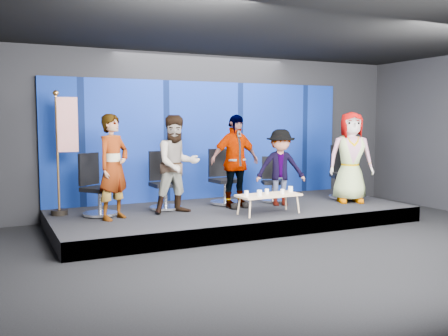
{
  "coord_description": "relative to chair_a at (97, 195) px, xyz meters",
  "views": [
    {
      "loc": [
        -4.4,
        -6.31,
        2.04
      ],
      "look_at": [
        -0.25,
        2.4,
        1.12
      ],
      "focal_mm": 40.0,
      "sensor_mm": 36.0,
      "label": 1
    }
  ],
  "objects": [
    {
      "name": "panelist_e",
      "position": [
        5.2,
        -0.77,
        0.59
      ],
      "size": [
        1.11,
        0.94,
        1.93
      ],
      "primitive_type": "imported",
      "rotation": [
        0.0,
        0.0,
        -0.42
      ],
      "color": "black",
      "rests_on": "riser"
    },
    {
      "name": "mug_c",
      "position": [
        2.93,
        -1.14,
        0.04
      ],
      "size": [
        0.08,
        0.08,
        0.09
      ],
      "primitive_type": "cylinder",
      "color": "silver",
      "rests_on": "coffee_table"
    },
    {
      "name": "panelist_a",
      "position": [
        0.2,
        -0.47,
        0.55
      ],
      "size": [
        0.81,
        0.75,
        1.86
      ],
      "primitive_type": "imported",
      "rotation": [
        0.0,
        0.0,
        0.6
      ],
      "color": "black",
      "rests_on": "riser"
    },
    {
      "name": "flag_stand",
      "position": [
        -0.52,
        0.35,
        0.84
      ],
      "size": [
        0.52,
        0.31,
        2.29
      ],
      "rotation": [
        0.0,
        0.0,
        -0.12
      ],
      "color": "black",
      "rests_on": "riser"
    },
    {
      "name": "panelist_c",
      "position": [
        2.66,
        -0.32,
        0.55
      ],
      "size": [
        1.13,
        0.57,
        1.86
      ],
      "primitive_type": "imported",
      "rotation": [
        0.0,
        0.0,
        0.11
      ],
      "color": "black",
      "rests_on": "riser"
    },
    {
      "name": "mug_a",
      "position": [
        2.46,
        -1.21,
        0.04
      ],
      "size": [
        0.08,
        0.08,
        0.09
      ],
      "primitive_type": "cylinder",
      "color": "silver",
      "rests_on": "coffee_table"
    },
    {
      "name": "mug_d",
      "position": [
        3.19,
        -1.28,
        0.04
      ],
      "size": [
        0.08,
        0.08,
        0.09
      ],
      "primitive_type": "cylinder",
      "color": "silver",
      "rests_on": "coffee_table"
    },
    {
      "name": "chair_e",
      "position": [
        5.4,
        -0.3,
        0.01
      ],
      "size": [
        0.88,
        0.88,
        1.19
      ],
      "rotation": [
        0.0,
        0.0,
        -0.42
      ],
      "color": "silver",
      "rests_on": "riser"
    },
    {
      "name": "chair_c",
      "position": [
        2.66,
        0.19,
        0.0
      ],
      "size": [
        0.71,
        0.71,
        1.15
      ],
      "rotation": [
        0.0,
        0.0,
        0.11
      ],
      "color": "silver",
      "rests_on": "riser"
    },
    {
      "name": "riser",
      "position": [
        2.6,
        -0.36,
        -0.53
      ],
      "size": [
        7.0,
        3.0,
        0.3
      ],
      "primitive_type": "cube",
      "color": "black",
      "rests_on": "ground"
    },
    {
      "name": "mug_b",
      "position": [
        2.67,
        -1.31,
        0.05
      ],
      "size": [
        0.09,
        0.09,
        0.11
      ],
      "primitive_type": "cylinder",
      "color": "silver",
      "rests_on": "coffee_table"
    },
    {
      "name": "backdrop",
      "position": [
        2.6,
        1.09,
        0.92
      ],
      "size": [
        7.0,
        0.08,
        2.6
      ],
      "primitive_type": "cube",
      "color": "navy",
      "rests_on": "riser"
    },
    {
      "name": "room_walls",
      "position": [
        2.6,
        -2.86,
        1.75
      ],
      "size": [
        10.02,
        8.02,
        3.51
      ],
      "color": "black",
      "rests_on": "ground"
    },
    {
      "name": "ground",
      "position": [
        2.6,
        -2.86,
        -0.68
      ],
      "size": [
        10.0,
        10.0,
        0.0
      ],
      "primitive_type": "plane",
      "color": "black",
      "rests_on": "ground"
    },
    {
      "name": "chair_d",
      "position": [
        3.74,
        0.01,
        -0.06
      ],
      "size": [
        0.7,
        0.7,
        0.97
      ],
      "rotation": [
        0.0,
        0.0,
        -0.35
      ],
      "color": "silver",
      "rests_on": "riser"
    },
    {
      "name": "chair_b",
      "position": [
        1.33,
        0.12,
        -0.0
      ],
      "size": [
        0.67,
        0.67,
        1.14
      ],
      "rotation": [
        0.0,
        0.0,
        0.05
      ],
      "color": "silver",
      "rests_on": "riser"
    },
    {
      "name": "chair_a",
      "position": [
        0.0,
        0.0,
        0.0
      ],
      "size": [
        0.9,
        0.9,
        1.15
      ],
      "rotation": [
        0.0,
        0.0,
        0.6
      ],
      "color": "silver",
      "rests_on": "riser"
    },
    {
      "name": "panelist_d",
      "position": [
        3.63,
        -0.48,
        0.41
      ],
      "size": [
        1.15,
        0.89,
        1.57
      ],
      "primitive_type": "imported",
      "rotation": [
        0.0,
        0.0,
        -0.35
      ],
      "color": "black",
      "rests_on": "riser"
    },
    {
      "name": "mug_e",
      "position": [
        3.47,
        -1.11,
        0.05
      ],
      "size": [
        0.09,
        0.09,
        0.11
      ],
      "primitive_type": "cylinder",
      "color": "silver",
      "rests_on": "coffee_table"
    },
    {
      "name": "coffee_table",
      "position": [
        2.93,
        -1.2,
        -0.04
      ],
      "size": [
        1.23,
        0.56,
        0.37
      ],
      "rotation": [
        0.0,
        0.0,
        0.04
      ],
      "color": "tan",
      "rests_on": "riser"
    },
    {
      "name": "panelist_b",
      "position": [
        1.42,
        -0.38,
        0.55
      ],
      "size": [
        0.93,
        0.74,
        1.85
      ],
      "primitive_type": "imported",
      "rotation": [
        0.0,
        0.0,
        0.05
      ],
      "color": "black",
      "rests_on": "riser"
    }
  ]
}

